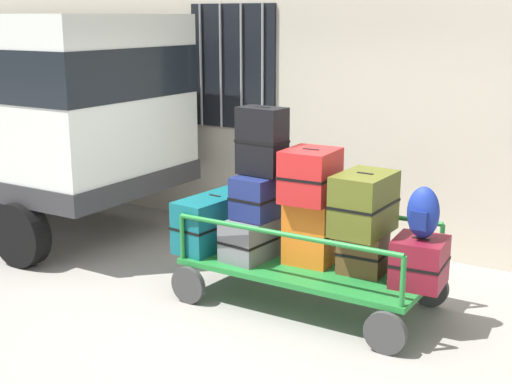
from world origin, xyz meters
name	(u,v)px	position (x,y,z in m)	size (l,w,h in m)	color
ground_plane	(267,313)	(0.00, 0.00, 0.00)	(40.00, 40.00, 0.00)	gray
building_wall	(378,26)	(0.00, 2.36, 2.50)	(12.00, 0.38, 5.00)	#BCB29E
luggage_cart	(309,270)	(0.22, 0.37, 0.34)	(2.29, 1.16, 0.40)	#1E722D
cart_railing	(309,226)	(0.22, 0.37, 0.76)	(2.18, 1.03, 0.44)	#1E722D
suitcase_left_bottom	(215,221)	(-0.81, 0.36, 0.65)	(0.45, 0.95, 0.51)	#0F5960
suitcase_midleft_bottom	(262,235)	(-0.29, 0.39, 0.59)	(0.46, 0.92, 0.37)	slate
suitcase_midleft_middle	(260,196)	(-0.29, 0.36, 0.98)	(0.41, 0.56, 0.40)	navy
suitcase_midleft_top	(262,141)	(-0.29, 0.39, 1.49)	(0.46, 0.31, 0.63)	black
suitcase_center_bottom	(309,233)	(0.22, 0.36, 0.70)	(0.44, 0.31, 0.59)	orange
suitcase_center_middle	(310,175)	(0.22, 0.37, 1.23)	(0.46, 0.53, 0.47)	#B21E1E
suitcase_midright_bottom	(363,253)	(0.74, 0.39, 0.59)	(0.41, 0.32, 0.38)	brown
suitcase_midright_middle	(364,203)	(0.74, 0.38, 1.04)	(0.44, 0.62, 0.53)	#4C5119
suitcase_right_bottom	(420,262)	(1.25, 0.39, 0.61)	(0.46, 0.49, 0.41)	maroon
backpack	(423,213)	(1.26, 0.38, 1.03)	(0.27, 0.22, 0.44)	navy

